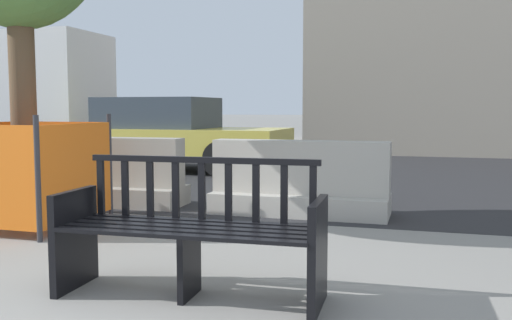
{
  "coord_description": "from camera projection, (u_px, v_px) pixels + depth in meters",
  "views": [
    {
      "loc": [
        1.7,
        -3.04,
        1.2
      ],
      "look_at": [
        0.3,
        1.74,
        0.75
      ],
      "focal_mm": 40.0,
      "sensor_mm": 36.0,
      "label": 1
    }
  ],
  "objects": [
    {
      "name": "car_taxi_near",
      "position": [
        165.0,
        135.0,
        11.13
      ],
      "size": [
        4.7,
        1.95,
        1.41
      ],
      "color": "#DBC64C",
      "rests_on": "ground"
    },
    {
      "name": "jersey_barrier_centre",
      "position": [
        300.0,
        185.0,
        6.46
      ],
      "size": [
        2.01,
        0.7,
        0.84
      ],
      "color": "#ADA89E",
      "rests_on": "ground"
    },
    {
      "name": "ground_plane",
      "position": [
        130.0,
        305.0,
        3.49
      ],
      "size": [
        200.0,
        200.0,
        0.0
      ],
      "primitive_type": "plane",
      "color": "gray"
    },
    {
      "name": "jersey_barrier_left",
      "position": [
        106.0,
        177.0,
        7.15
      ],
      "size": [
        2.02,
        0.75,
        0.84
      ],
      "color": "#9E998E",
      "rests_on": "ground"
    },
    {
      "name": "street_asphalt",
      "position": [
        337.0,
        166.0,
        11.81
      ],
      "size": [
        120.0,
        12.0,
        0.01
      ],
      "primitive_type": "cube",
      "color": "#28282B",
      "rests_on": "ground"
    },
    {
      "name": "street_bench",
      "position": [
        191.0,
        235.0,
        3.63
      ],
      "size": [
        1.71,
        0.58,
        0.88
      ],
      "color": "black",
      "rests_on": "ground"
    },
    {
      "name": "construction_fence",
      "position": [
        26.0,
        170.0,
        5.84
      ],
      "size": [
        1.27,
        1.27,
        1.14
      ],
      "color": "#2D2D33",
      "rests_on": "ground"
    }
  ]
}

